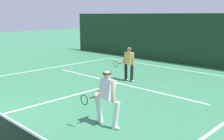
% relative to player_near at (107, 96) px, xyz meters
% --- Properties ---
extents(court_line_baseline_far, '(10.61, 0.10, 0.01)m').
position_rel_player_near_xyz_m(court_line_baseline_far, '(-2.99, 8.47, -0.87)').
color(court_line_baseline_far, white).
rests_on(court_line_baseline_far, ground_plane).
extents(court_line_service, '(8.65, 0.10, 0.01)m').
position_rel_player_near_xyz_m(court_line_service, '(-2.99, 3.74, -0.87)').
color(court_line_service, white).
rests_on(court_line_service, ground_plane).
extents(court_line_centre, '(0.10, 6.40, 0.01)m').
position_rel_player_near_xyz_m(court_line_centre, '(-2.99, 0.47, -0.87)').
color(court_line_centre, white).
rests_on(court_line_centre, ground_plane).
extents(player_near, '(0.97, 0.88, 1.59)m').
position_rel_player_near_xyz_m(player_near, '(0.00, 0.00, 0.00)').
color(player_near, silver).
rests_on(player_near, ground_plane).
extents(player_far, '(0.80, 0.87, 1.60)m').
position_rel_player_near_xyz_m(player_far, '(-2.94, 4.39, 0.01)').
color(player_far, black).
rests_on(player_far, ground_plane).
extents(tennis_ball, '(0.07, 0.07, 0.07)m').
position_rel_player_near_xyz_m(tennis_ball, '(-1.11, 4.31, -0.84)').
color(tennis_ball, '#D1E033').
rests_on(tennis_ball, ground_plane).
extents(back_fence_windscreen, '(20.90, 0.12, 3.16)m').
position_rel_player_near_xyz_m(back_fence_windscreen, '(-2.99, 10.14, 0.71)').
color(back_fence_windscreen, '#1A3621').
rests_on(back_fence_windscreen, ground_plane).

